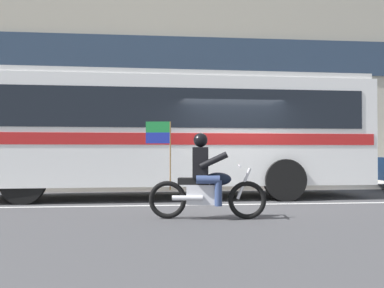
{
  "coord_description": "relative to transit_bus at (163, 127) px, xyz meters",
  "views": [
    {
      "loc": [
        -2.29,
        -11.21,
        1.23
      ],
      "look_at": [
        -1.1,
        -0.52,
        1.4
      ],
      "focal_mm": 43.67,
      "sensor_mm": 36.0,
      "label": 1
    }
  ],
  "objects": [
    {
      "name": "sidewalk_curb",
      "position": [
        1.68,
        3.91,
        -1.81
      ],
      "size": [
        28.0,
        3.8,
        0.15
      ],
      "primitive_type": "cube",
      "color": "#B7B2A8",
      "rests_on": "ground_plane"
    },
    {
      "name": "office_building_facade",
      "position": [
        1.68,
        6.2,
        5.32
      ],
      "size": [
        28.0,
        0.89,
        14.39
      ],
      "color": "gray",
      "rests_on": "ground_plane"
    },
    {
      "name": "transit_bus",
      "position": [
        0.0,
        0.0,
        0.0
      ],
      "size": [
        10.78,
        2.85,
        3.22
      ],
      "color": "white",
      "rests_on": "ground_plane"
    },
    {
      "name": "motorcycle_with_rider",
      "position": [
        0.57,
        -3.99,
        -1.22
      ],
      "size": [
        2.18,
        0.69,
        1.78
      ],
      "color": "black",
      "rests_on": "ground_plane"
    },
    {
      "name": "lane_center_stripe",
      "position": [
        1.68,
        -1.79,
        -1.88
      ],
      "size": [
        26.6,
        0.14,
        0.01
      ],
      "primitive_type": "cube",
      "color": "silver",
      "rests_on": "ground_plane"
    },
    {
      "name": "fire_hydrant",
      "position": [
        1.72,
        2.85,
        -1.36
      ],
      "size": [
        0.22,
        0.3,
        0.75
      ],
      "color": "#4C8C3F",
      "rests_on": "sidewalk_curb"
    },
    {
      "name": "ground_plane",
      "position": [
        1.68,
        -1.19,
        -1.88
      ],
      "size": [
        60.0,
        60.0,
        0.0
      ],
      "primitive_type": "plane",
      "color": "#3D3D3F"
    }
  ]
}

